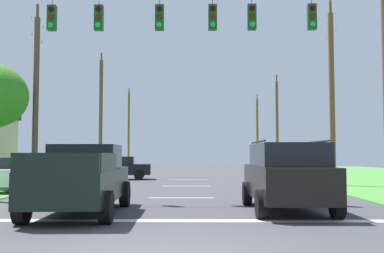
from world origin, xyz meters
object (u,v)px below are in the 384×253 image
pickup_truck (82,179)px  suv_black (287,175)px  utility_pole_mid_right (332,93)px  utility_pole_distant_left (129,128)px  utility_pole_far_left (36,96)px  utility_pole_far_right (277,123)px  distant_car_crossing_white (26,174)px  utility_pole_near_left (257,131)px  utility_pole_distant_right (101,114)px  overhead_signal_span (183,68)px  distant_car_oncoming (118,168)px

pickup_truck → suv_black: bearing=5.9°
utility_pole_mid_right → utility_pole_distant_left: bearing=115.4°
utility_pole_far_left → utility_pole_far_right: bearing=48.0°
distant_car_crossing_white → utility_pole_distant_left: utility_pole_distant_left is taller
utility_pole_near_left → utility_pole_distant_left: 16.69m
pickup_truck → utility_pole_distant_right: utility_pole_distant_right is taller
suv_black → utility_pole_far_left: utility_pole_far_left is taller
utility_pole_near_left → utility_pole_distant_left: utility_pole_distant_left is taller
suv_black → utility_pole_near_left: size_ratio=0.51×
utility_pole_far_left → utility_pole_near_left: bearing=64.1°
suv_black → utility_pole_mid_right: size_ratio=0.48×
pickup_truck → utility_pole_far_left: (-5.69, 11.98, 3.93)m
overhead_signal_span → utility_pole_near_left: utility_pole_near_left is taller
overhead_signal_span → pickup_truck: bearing=-126.4°
distant_car_oncoming → utility_pole_distant_left: utility_pole_distant_left is taller
utility_pole_far_right → utility_pole_distant_right: 16.52m
suv_black → utility_pole_distant_left: bearing=104.4°
utility_pole_distant_right → utility_pole_distant_left: (-0.05, 17.09, -0.38)m
overhead_signal_span → utility_pole_distant_right: size_ratio=1.37×
pickup_truck → utility_pole_distant_left: utility_pole_distant_left is taller
suv_black → utility_pole_distant_right: utility_pole_distant_right is taller
distant_car_oncoming → utility_pole_far_right: bearing=45.1°
utility_pole_far_right → utility_pole_far_left: 24.55m
distant_car_oncoming → utility_pole_distant_right: size_ratio=0.40×
pickup_truck → suv_black: suv_black is taller
suv_black → distant_car_crossing_white: (-10.46, 7.29, -0.27)m
distant_car_oncoming → utility_pole_far_left: (-3.64, -5.41, 4.10)m
pickup_truck → distant_car_oncoming: size_ratio=1.23×
distant_car_oncoming → utility_pole_mid_right: bearing=-25.1°
distant_car_crossing_white → utility_pole_near_left: utility_pole_near_left is taller
distant_car_oncoming → utility_pole_far_right: 18.52m
utility_pole_far_right → utility_pole_distant_left: (-16.46, 15.41, 0.41)m
distant_car_oncoming → utility_pole_distant_left: (-3.67, 28.24, 4.23)m
suv_black → distant_car_crossing_white: suv_black is taller
distant_car_crossing_white → utility_pole_distant_left: bearing=91.7°
pickup_truck → utility_pole_mid_right: utility_pole_mid_right is taller
pickup_truck → distant_car_crossing_white: (-4.58, 7.90, -0.18)m
utility_pole_near_left → utility_pole_far_left: utility_pole_far_left is taller
utility_pole_distant_right → overhead_signal_span: bearing=-71.3°
distant_car_crossing_white → utility_pole_distant_right: bearing=93.0°
utility_pole_near_left → utility_pole_distant_right: (-16.63, -17.72, 0.73)m
distant_car_oncoming → utility_pole_near_left: 31.91m
pickup_truck → utility_pole_distant_left: size_ratio=0.54×
overhead_signal_span → distant_car_oncoming: bearing=109.2°
overhead_signal_span → distant_car_oncoming: size_ratio=3.41×
distant_car_crossing_white → utility_pole_far_right: (15.33, 22.31, 3.83)m
suv_black → distant_car_oncoming: suv_black is taller
distant_car_oncoming → utility_pole_mid_right: utility_pole_mid_right is taller
pickup_truck → utility_pole_distant_right: bearing=101.2°
overhead_signal_span → utility_pole_far_left: utility_pole_far_left is taller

